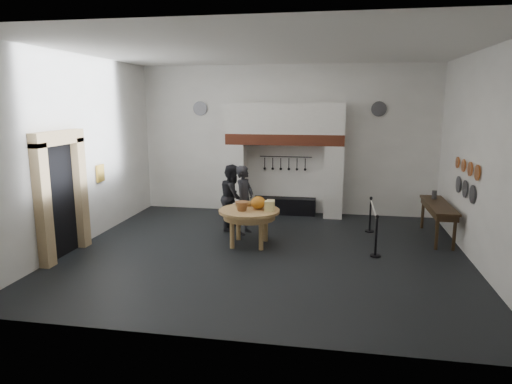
% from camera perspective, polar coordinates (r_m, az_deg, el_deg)
% --- Properties ---
extents(floor, '(9.00, 8.00, 0.02)m').
position_cam_1_polar(floor, '(10.61, 1.22, -7.53)').
color(floor, black).
rests_on(floor, ground).
extents(ceiling, '(9.00, 8.00, 0.02)m').
position_cam_1_polar(ceiling, '(10.10, 1.33, 17.40)').
color(ceiling, silver).
rests_on(ceiling, wall_back).
extents(wall_back, '(9.00, 0.02, 4.50)m').
position_cam_1_polar(wall_back, '(14.06, 3.80, 6.48)').
color(wall_back, white).
rests_on(wall_back, floor).
extents(wall_front, '(9.00, 0.02, 4.50)m').
position_cam_1_polar(wall_front, '(6.23, -4.40, 0.39)').
color(wall_front, white).
rests_on(wall_front, floor).
extents(wall_left, '(0.02, 8.00, 4.50)m').
position_cam_1_polar(wall_left, '(11.68, -21.19, 4.76)').
color(wall_left, white).
rests_on(wall_left, floor).
extents(wall_right, '(0.02, 8.00, 4.50)m').
position_cam_1_polar(wall_right, '(10.42, 26.58, 3.63)').
color(wall_right, white).
rests_on(wall_right, floor).
extents(chimney_pier_left, '(0.55, 0.70, 2.15)m').
position_cam_1_polar(chimney_pier_left, '(14.10, -2.39, 1.70)').
color(chimney_pier_left, silver).
rests_on(chimney_pier_left, floor).
extents(chimney_pier_right, '(0.55, 0.70, 2.15)m').
position_cam_1_polar(chimney_pier_right, '(13.78, 9.68, 1.32)').
color(chimney_pier_right, silver).
rests_on(chimney_pier_right, floor).
extents(hearth_brick_band, '(3.50, 0.72, 0.32)m').
position_cam_1_polar(hearth_brick_band, '(13.71, 3.64, 6.61)').
color(hearth_brick_band, '#9E442B').
rests_on(hearth_brick_band, chimney_pier_left).
extents(chimney_hood, '(3.50, 0.70, 0.90)m').
position_cam_1_polar(chimney_hood, '(13.67, 3.67, 9.16)').
color(chimney_hood, silver).
rests_on(chimney_hood, hearth_brick_band).
extents(iron_range, '(1.90, 0.45, 0.50)m').
position_cam_1_polar(iron_range, '(14.09, 3.57, -1.74)').
color(iron_range, black).
rests_on(iron_range, floor).
extents(utensil_rail, '(1.60, 0.02, 0.02)m').
position_cam_1_polar(utensil_rail, '(14.03, 3.74, 4.42)').
color(utensil_rail, black).
rests_on(utensil_rail, wall_back).
extents(door_recess, '(0.04, 1.10, 2.50)m').
position_cam_1_polar(door_recess, '(10.98, -23.36, -1.07)').
color(door_recess, black).
rests_on(door_recess, floor).
extents(door_jamb_near, '(0.22, 0.30, 2.60)m').
position_cam_1_polar(door_jamb_near, '(10.36, -25.07, -1.63)').
color(door_jamb_near, tan).
rests_on(door_jamb_near, floor).
extents(door_jamb_far, '(0.22, 0.30, 2.60)m').
position_cam_1_polar(door_jamb_far, '(11.50, -21.11, -0.12)').
color(door_jamb_far, tan).
rests_on(door_jamb_far, floor).
extents(door_lintel, '(0.22, 1.70, 0.30)m').
position_cam_1_polar(door_lintel, '(10.74, -23.54, 6.23)').
color(door_lintel, tan).
rests_on(door_lintel, door_jamb_near).
extents(wall_plaque, '(0.05, 0.34, 0.44)m').
position_cam_1_polar(wall_plaque, '(12.42, -18.88, 2.24)').
color(wall_plaque, gold).
rests_on(wall_plaque, wall_left).
extents(work_table, '(1.50, 1.50, 0.07)m').
position_cam_1_polar(work_table, '(10.93, -0.85, -2.38)').
color(work_table, tan).
rests_on(work_table, floor).
extents(pumpkin, '(0.36, 0.36, 0.31)m').
position_cam_1_polar(pumpkin, '(10.95, 0.28, -1.34)').
color(pumpkin, orange).
rests_on(pumpkin, work_table).
extents(cheese_block_big, '(0.22, 0.22, 0.24)m').
position_cam_1_polar(cheese_block_big, '(10.76, 1.71, -1.75)').
color(cheese_block_big, '#EBDC8C').
rests_on(cheese_block_big, work_table).
extents(cheese_block_small, '(0.18, 0.18, 0.20)m').
position_cam_1_polar(cheese_block_small, '(11.06, 1.84, -1.50)').
color(cheese_block_small, '#E2C587').
rests_on(cheese_block_small, work_table).
extents(wicker_basket, '(0.33, 0.33, 0.22)m').
position_cam_1_polar(wicker_basket, '(10.78, -1.79, -1.79)').
color(wicker_basket, '#936136').
rests_on(wicker_basket, work_table).
extents(bread_loaf, '(0.31, 0.18, 0.13)m').
position_cam_1_polar(bread_loaf, '(11.26, -1.01, -1.45)').
color(bread_loaf, '#A7843B').
rests_on(bread_loaf, work_table).
extents(visitor_near, '(0.60, 0.75, 1.80)m').
position_cam_1_polar(visitor_near, '(11.85, -1.46, -1.01)').
color(visitor_near, black).
rests_on(visitor_near, floor).
extents(visitor_far, '(0.76, 0.92, 1.77)m').
position_cam_1_polar(visitor_far, '(12.32, -2.92, -0.62)').
color(visitor_far, black).
rests_on(visitor_far, floor).
extents(side_table, '(0.55, 2.20, 0.06)m').
position_cam_1_polar(side_table, '(12.30, 21.87, -1.51)').
color(side_table, '#332212').
rests_on(side_table, floor).
extents(pewter_jug, '(0.12, 0.12, 0.22)m').
position_cam_1_polar(pewter_jug, '(12.85, 21.39, -0.32)').
color(pewter_jug, '#48484D').
rests_on(pewter_jug, side_table).
extents(copper_pan_a, '(0.03, 0.34, 0.34)m').
position_cam_1_polar(copper_pan_a, '(10.64, 25.93, 2.19)').
color(copper_pan_a, '#C6662D').
rests_on(copper_pan_a, wall_right).
extents(copper_pan_b, '(0.03, 0.32, 0.32)m').
position_cam_1_polar(copper_pan_b, '(11.16, 25.19, 2.63)').
color(copper_pan_b, '#C6662D').
rests_on(copper_pan_b, wall_right).
extents(copper_pan_c, '(0.03, 0.30, 0.30)m').
position_cam_1_polar(copper_pan_c, '(11.69, 24.51, 3.03)').
color(copper_pan_c, '#C6662D').
rests_on(copper_pan_c, wall_right).
extents(copper_pan_d, '(0.03, 0.28, 0.28)m').
position_cam_1_polar(copper_pan_d, '(12.22, 23.88, 3.40)').
color(copper_pan_d, '#C6662D').
rests_on(copper_pan_d, wall_right).
extents(pewter_plate_left, '(0.03, 0.40, 0.40)m').
position_cam_1_polar(pewter_plate_left, '(10.91, 25.43, -0.24)').
color(pewter_plate_left, '#4C4C51').
rests_on(pewter_plate_left, wall_right).
extents(pewter_plate_mid, '(0.03, 0.40, 0.40)m').
position_cam_1_polar(pewter_plate_mid, '(11.48, 24.66, 0.35)').
color(pewter_plate_mid, '#4C4C51').
rests_on(pewter_plate_mid, wall_right).
extents(pewter_plate_right, '(0.03, 0.40, 0.40)m').
position_cam_1_polar(pewter_plate_right, '(12.05, 23.97, 0.88)').
color(pewter_plate_right, '#4C4C51').
rests_on(pewter_plate_right, wall_right).
extents(pewter_plate_back_left, '(0.44, 0.03, 0.44)m').
position_cam_1_polar(pewter_plate_back_left, '(14.52, -6.99, 10.33)').
color(pewter_plate_back_left, '#4C4C51').
rests_on(pewter_plate_back_left, wall_back).
extents(pewter_plate_back_right, '(0.44, 0.03, 0.44)m').
position_cam_1_polar(pewter_plate_back_right, '(13.93, 15.11, 9.99)').
color(pewter_plate_back_right, '#4C4C51').
rests_on(pewter_plate_back_right, wall_back).
extents(barrier_post_near, '(0.05, 0.05, 0.90)m').
position_cam_1_polar(barrier_post_near, '(10.55, 14.80, -5.47)').
color(barrier_post_near, black).
rests_on(barrier_post_near, floor).
extents(barrier_post_far, '(0.05, 0.05, 0.90)m').
position_cam_1_polar(barrier_post_far, '(12.47, 14.09, -2.85)').
color(barrier_post_far, black).
rests_on(barrier_post_far, floor).
extents(barrier_rope, '(0.04, 2.00, 0.04)m').
position_cam_1_polar(barrier_rope, '(11.41, 14.51, -2.11)').
color(barrier_rope, silver).
rests_on(barrier_rope, barrier_post_near).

